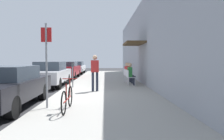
% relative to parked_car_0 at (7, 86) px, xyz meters
% --- Properties ---
extents(ground_plane, '(60.00, 60.00, 0.00)m').
position_rel_parked_car_0_xyz_m(ground_plane, '(1.10, 1.83, -0.72)').
color(ground_plane, '#2D2D30').
extents(sidewalk_slab, '(4.50, 32.00, 0.12)m').
position_rel_parked_car_0_xyz_m(sidewalk_slab, '(3.35, 3.83, -0.66)').
color(sidewalk_slab, '#9E9B93').
rests_on(sidewalk_slab, ground_plane).
extents(building_facade, '(1.40, 32.00, 5.32)m').
position_rel_parked_car_0_xyz_m(building_facade, '(5.74, 3.84, 1.93)').
color(building_facade, '#999EA8').
rests_on(building_facade, ground_plane).
extents(parked_car_0, '(1.80, 4.40, 1.39)m').
position_rel_parked_car_0_xyz_m(parked_car_0, '(0.00, 0.00, 0.00)').
color(parked_car_0, black).
rests_on(parked_car_0, ground_plane).
extents(parked_car_1, '(1.80, 4.40, 1.48)m').
position_rel_parked_car_0_xyz_m(parked_car_1, '(-0.00, 5.56, 0.03)').
color(parked_car_1, '#B7B7BC').
rests_on(parked_car_1, ground_plane).
extents(parked_car_2, '(1.80, 4.40, 1.41)m').
position_rel_parked_car_0_xyz_m(parked_car_2, '(0.00, 11.20, 0.02)').
color(parked_car_2, maroon).
rests_on(parked_car_2, ground_plane).
extents(parked_car_3, '(1.80, 4.40, 1.38)m').
position_rel_parked_car_0_xyz_m(parked_car_3, '(0.00, 16.68, -0.01)').
color(parked_car_3, silver).
rests_on(parked_car_3, ground_plane).
extents(parking_meter, '(0.12, 0.10, 1.32)m').
position_rel_parked_car_0_xyz_m(parking_meter, '(1.55, 4.18, 0.16)').
color(parking_meter, slate).
rests_on(parking_meter, sidewalk_slab).
extents(street_sign, '(0.32, 0.06, 2.60)m').
position_rel_parked_car_0_xyz_m(street_sign, '(1.50, -0.61, 0.91)').
color(street_sign, gray).
rests_on(street_sign, sidewalk_slab).
extents(bicycle_0, '(0.46, 1.71, 0.90)m').
position_rel_parked_car_0_xyz_m(bicycle_0, '(2.18, -0.95, -0.25)').
color(bicycle_0, black).
rests_on(bicycle_0, sidewalk_slab).
extents(cafe_chair_0, '(0.46, 0.46, 0.87)m').
position_rel_parked_car_0_xyz_m(cafe_chair_0, '(4.73, 4.91, -0.10)').
color(cafe_chair_0, silver).
rests_on(cafe_chair_0, sidewalk_slab).
extents(seated_patron_0, '(0.44, 0.37, 1.29)m').
position_rel_parked_car_0_xyz_m(seated_patron_0, '(4.79, 4.91, 0.09)').
color(seated_patron_0, '#232838').
rests_on(seated_patron_0, sidewalk_slab).
extents(cafe_chair_1, '(0.49, 0.49, 0.87)m').
position_rel_parked_car_0_xyz_m(cafe_chair_1, '(4.73, 5.77, -0.10)').
color(cafe_chair_1, silver).
rests_on(cafe_chair_1, sidewalk_slab).
extents(seated_patron_1, '(0.46, 0.40, 1.29)m').
position_rel_parked_car_0_xyz_m(seated_patron_1, '(4.79, 5.77, 0.09)').
color(seated_patron_1, '#232838').
rests_on(seated_patron_1, sidewalk_slab).
extents(cafe_chair_2, '(0.53, 0.53, 0.87)m').
position_rel_parked_car_0_xyz_m(cafe_chair_2, '(4.73, 6.61, -0.10)').
color(cafe_chair_2, silver).
rests_on(cafe_chair_2, sidewalk_slab).
extents(seated_patron_2, '(0.49, 0.44, 1.29)m').
position_rel_parked_car_0_xyz_m(seated_patron_2, '(4.79, 6.63, 0.09)').
color(seated_patron_2, '#232838').
rests_on(seated_patron_2, sidewalk_slab).
extents(pedestrian_standing, '(0.36, 0.22, 1.70)m').
position_rel_parked_car_0_xyz_m(pedestrian_standing, '(2.82, 2.72, 0.40)').
color(pedestrian_standing, '#232838').
rests_on(pedestrian_standing, sidewalk_slab).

